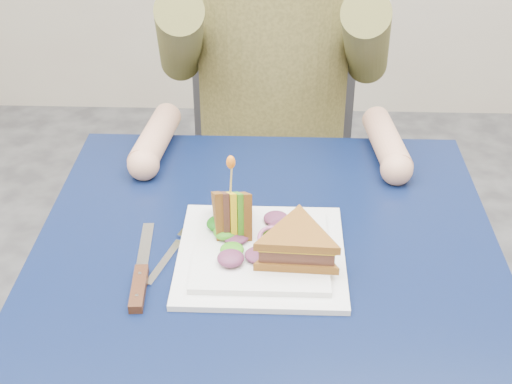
{
  "coord_description": "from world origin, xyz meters",
  "views": [
    {
      "loc": [
        0.02,
        -0.91,
        1.42
      ],
      "look_at": [
        -0.02,
        0.02,
        0.82
      ],
      "focal_mm": 50.0,
      "sensor_mm": 36.0,
      "label": 1
    }
  ],
  "objects_px": {
    "chair": "(272,143)",
    "knife": "(140,280)",
    "diner": "(274,15)",
    "fork": "(172,251)",
    "sandwich_flat": "(297,245)",
    "plate": "(261,253)",
    "table": "(266,285)",
    "sandwich_upright": "(232,212)"
  },
  "relations": [
    {
      "from": "chair",
      "to": "sandwich_flat",
      "type": "xyz_separation_m",
      "value": [
        0.05,
        -0.75,
        0.23
      ]
    },
    {
      "from": "sandwich_flat",
      "to": "sandwich_upright",
      "type": "xyz_separation_m",
      "value": [
        -0.1,
        0.07,
        0.01
      ]
    },
    {
      "from": "chair",
      "to": "diner",
      "type": "xyz_separation_m",
      "value": [
        -0.0,
        -0.11,
        0.37
      ]
    },
    {
      "from": "knife",
      "to": "plate",
      "type": "bearing_deg",
      "value": 21.11
    },
    {
      "from": "sandwich_upright",
      "to": "fork",
      "type": "distance_m",
      "value": 0.11
    },
    {
      "from": "fork",
      "to": "knife",
      "type": "xyz_separation_m",
      "value": [
        -0.04,
        -0.08,
        0.0
      ]
    },
    {
      "from": "plate",
      "to": "knife",
      "type": "distance_m",
      "value": 0.19
    },
    {
      "from": "diner",
      "to": "fork",
      "type": "height_order",
      "value": "diner"
    },
    {
      "from": "diner",
      "to": "sandwich_upright",
      "type": "xyz_separation_m",
      "value": [
        -0.06,
        -0.57,
        -0.13
      ]
    },
    {
      "from": "sandwich_flat",
      "to": "sandwich_upright",
      "type": "distance_m",
      "value": 0.12
    },
    {
      "from": "plate",
      "to": "sandwich_upright",
      "type": "xyz_separation_m",
      "value": [
        -0.05,
        0.05,
        0.05
      ]
    },
    {
      "from": "table",
      "to": "chair",
      "type": "height_order",
      "value": "chair"
    },
    {
      "from": "table",
      "to": "sandwich_flat",
      "type": "bearing_deg",
      "value": -47.97
    },
    {
      "from": "sandwich_upright",
      "to": "fork",
      "type": "bearing_deg",
      "value": -157.83
    },
    {
      "from": "diner",
      "to": "fork",
      "type": "xyz_separation_m",
      "value": [
        -0.15,
        -0.6,
        -0.18
      ]
    },
    {
      "from": "table",
      "to": "chair",
      "type": "distance_m",
      "value": 0.7
    },
    {
      "from": "chair",
      "to": "sandwich_flat",
      "type": "bearing_deg",
      "value": -86.38
    },
    {
      "from": "sandwich_flat",
      "to": "knife",
      "type": "distance_m",
      "value": 0.24
    },
    {
      "from": "table",
      "to": "plate",
      "type": "xyz_separation_m",
      "value": [
        -0.01,
        -0.03,
        0.09
      ]
    },
    {
      "from": "chair",
      "to": "fork",
      "type": "relative_size",
      "value": 5.32
    },
    {
      "from": "diner",
      "to": "sandwich_flat",
      "type": "xyz_separation_m",
      "value": [
        0.05,
        -0.64,
        -0.14
      ]
    },
    {
      "from": "diner",
      "to": "sandwich_flat",
      "type": "bearing_deg",
      "value": -85.75
    },
    {
      "from": "diner",
      "to": "sandwich_upright",
      "type": "bearing_deg",
      "value": -95.62
    },
    {
      "from": "table",
      "to": "plate",
      "type": "distance_m",
      "value": 0.09
    },
    {
      "from": "table",
      "to": "chair",
      "type": "bearing_deg",
      "value": 90.0
    },
    {
      "from": "table",
      "to": "diner",
      "type": "xyz_separation_m",
      "value": [
        -0.0,
        0.58,
        0.26
      ]
    },
    {
      "from": "sandwich_flat",
      "to": "knife",
      "type": "height_order",
      "value": "sandwich_flat"
    },
    {
      "from": "chair",
      "to": "sandwich_upright",
      "type": "relative_size",
      "value": 7.49
    },
    {
      "from": "plate",
      "to": "knife",
      "type": "bearing_deg",
      "value": -158.89
    },
    {
      "from": "fork",
      "to": "sandwich_upright",
      "type": "bearing_deg",
      "value": 22.17
    },
    {
      "from": "chair",
      "to": "table",
      "type": "bearing_deg",
      "value": -90.0
    },
    {
      "from": "sandwich_upright",
      "to": "sandwich_flat",
      "type": "bearing_deg",
      "value": -34.18
    },
    {
      "from": "knife",
      "to": "fork",
      "type": "bearing_deg",
      "value": 63.55
    },
    {
      "from": "diner",
      "to": "sandwich_upright",
      "type": "height_order",
      "value": "diner"
    },
    {
      "from": "knife",
      "to": "sandwich_flat",
      "type": "bearing_deg",
      "value": 10.67
    },
    {
      "from": "chair",
      "to": "knife",
      "type": "distance_m",
      "value": 0.84
    },
    {
      "from": "fork",
      "to": "knife",
      "type": "bearing_deg",
      "value": -116.45
    },
    {
      "from": "table",
      "to": "sandwich_flat",
      "type": "xyz_separation_m",
      "value": [
        0.05,
        -0.05,
        0.12
      ]
    },
    {
      "from": "chair",
      "to": "plate",
      "type": "distance_m",
      "value": 0.75
    },
    {
      "from": "diner",
      "to": "fork",
      "type": "bearing_deg",
      "value": -103.83
    },
    {
      "from": "table",
      "to": "sandwich_upright",
      "type": "xyz_separation_m",
      "value": [
        -0.06,
        0.02,
        0.13
      ]
    },
    {
      "from": "diner",
      "to": "sandwich_flat",
      "type": "distance_m",
      "value": 0.65
    }
  ]
}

